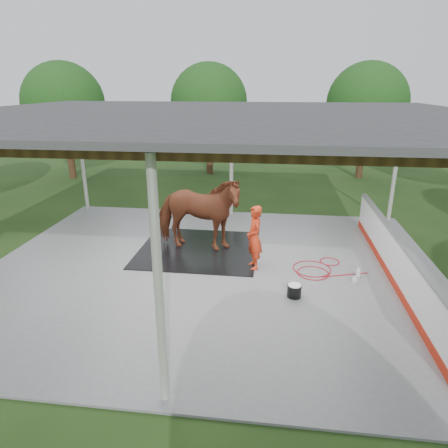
# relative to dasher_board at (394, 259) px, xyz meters

# --- Properties ---
(ground) EXTENTS (100.00, 100.00, 0.00)m
(ground) POSITION_rel_dasher_board_xyz_m (-4.60, 0.00, -0.59)
(ground) COLOR #1E3814
(concrete_slab) EXTENTS (12.00, 10.00, 0.05)m
(concrete_slab) POSITION_rel_dasher_board_xyz_m (-4.60, 0.00, -0.57)
(concrete_slab) COLOR slate
(concrete_slab) RESTS_ON ground
(pavilion_structure) EXTENTS (12.60, 10.60, 4.05)m
(pavilion_structure) POSITION_rel_dasher_board_xyz_m (-4.60, -0.00, 3.37)
(pavilion_structure) COLOR beige
(pavilion_structure) RESTS_ON ground
(dasher_board) EXTENTS (0.16, 8.00, 1.15)m
(dasher_board) POSITION_rel_dasher_board_xyz_m (0.00, 0.00, 0.00)
(dasher_board) COLOR #AE200E
(dasher_board) RESTS_ON concrete_slab
(tree_belt) EXTENTS (28.00, 28.00, 5.80)m
(tree_belt) POSITION_rel_dasher_board_xyz_m (-4.30, 0.90, 3.20)
(tree_belt) COLOR #382314
(tree_belt) RESTS_ON ground
(rubber_mat) EXTENTS (3.45, 3.23, 0.03)m
(rubber_mat) POSITION_rel_dasher_board_xyz_m (-5.19, 1.20, -0.53)
(rubber_mat) COLOR black
(rubber_mat) RESTS_ON concrete_slab
(horse) EXTENTS (2.71, 1.41, 2.21)m
(horse) POSITION_rel_dasher_board_xyz_m (-5.19, 1.20, 0.59)
(horse) COLOR brown
(horse) RESTS_ON rubber_mat
(handler) EXTENTS (0.60, 0.73, 1.72)m
(handler) POSITION_rel_dasher_board_xyz_m (-3.49, 0.19, 0.32)
(handler) COLOR red
(handler) RESTS_ON concrete_slab
(wash_bucket) EXTENTS (0.33, 0.33, 0.30)m
(wash_bucket) POSITION_rel_dasher_board_xyz_m (-2.47, -1.25, -0.39)
(wash_bucket) COLOR black
(wash_bucket) RESTS_ON concrete_slab
(soap_bottle_a) EXTENTS (0.16, 0.16, 0.29)m
(soap_bottle_a) POSITION_rel_dasher_board_xyz_m (-0.83, -0.06, -0.40)
(soap_bottle_a) COLOR silver
(soap_bottle_a) RESTS_ON concrete_slab
(soap_bottle_b) EXTENTS (0.13, 0.13, 0.21)m
(soap_bottle_b) POSITION_rel_dasher_board_xyz_m (-0.97, -0.39, -0.44)
(soap_bottle_b) COLOR #338CD8
(soap_bottle_b) RESTS_ON concrete_slab
(hose_coil) EXTENTS (1.93, 1.46, 0.02)m
(hose_coil) POSITION_rel_dasher_board_xyz_m (-1.86, 0.26, -0.53)
(hose_coil) COLOR #A60B18
(hose_coil) RESTS_ON concrete_slab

